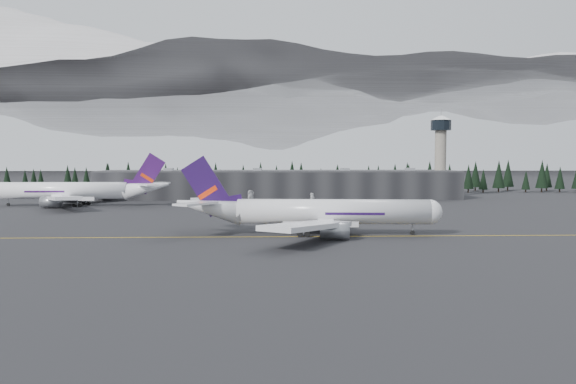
{
  "coord_description": "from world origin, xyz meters",
  "views": [
    {
      "loc": [
        -5.66,
        -130.06,
        17.95
      ],
      "look_at": [
        0.0,
        20.0,
        9.0
      ],
      "focal_mm": 35.0,
      "sensor_mm": 36.0,
      "label": 1
    }
  ],
  "objects_px": {
    "jet_parked": "(78,191)",
    "gse_vehicle_a": "(251,201)",
    "terminal": "(279,184)",
    "control_tower": "(441,147)",
    "jet_main": "(310,212)",
    "gse_vehicle_b": "(312,201)"
  },
  "relations": [
    {
      "from": "control_tower",
      "to": "gse_vehicle_a",
      "type": "xyz_separation_m",
      "value": [
        -87.33,
        -30.56,
        -22.68
      ]
    },
    {
      "from": "terminal",
      "to": "gse_vehicle_b",
      "type": "bearing_deg",
      "value": -65.39
    },
    {
      "from": "gse_vehicle_a",
      "to": "gse_vehicle_b",
      "type": "bearing_deg",
      "value": -25.5
    },
    {
      "from": "jet_parked",
      "to": "gse_vehicle_b",
      "type": "distance_m",
      "value": 91.18
    },
    {
      "from": "terminal",
      "to": "control_tower",
      "type": "distance_m",
      "value": 76.98
    },
    {
      "from": "control_tower",
      "to": "gse_vehicle_a",
      "type": "relative_size",
      "value": 7.26
    },
    {
      "from": "gse_vehicle_a",
      "to": "gse_vehicle_b",
      "type": "distance_m",
      "value": 25.21
    },
    {
      "from": "jet_main",
      "to": "gse_vehicle_a",
      "type": "height_order",
      "value": "jet_main"
    },
    {
      "from": "control_tower",
      "to": "gse_vehicle_a",
      "type": "distance_m",
      "value": 95.26
    },
    {
      "from": "jet_parked",
      "to": "gse_vehicle_a",
      "type": "relative_size",
      "value": 13.24
    },
    {
      "from": "jet_parked",
      "to": "gse_vehicle_a",
      "type": "bearing_deg",
      "value": -168.65
    },
    {
      "from": "terminal",
      "to": "jet_parked",
      "type": "relative_size",
      "value": 2.33
    },
    {
      "from": "control_tower",
      "to": "jet_main",
      "type": "distance_m",
      "value": 145.47
    },
    {
      "from": "terminal",
      "to": "jet_main",
      "type": "xyz_separation_m",
      "value": [
        4.44,
        -122.92,
        -1.04
      ]
    },
    {
      "from": "jet_main",
      "to": "terminal",
      "type": "bearing_deg",
      "value": 96.65
    },
    {
      "from": "jet_parked",
      "to": "gse_vehicle_b",
      "type": "height_order",
      "value": "jet_parked"
    },
    {
      "from": "jet_parked",
      "to": "gse_vehicle_a",
      "type": "height_order",
      "value": "jet_parked"
    },
    {
      "from": "control_tower",
      "to": "jet_parked",
      "type": "bearing_deg",
      "value": -164.34
    },
    {
      "from": "gse_vehicle_b",
      "to": "jet_main",
      "type": "bearing_deg",
      "value": -38.59
    },
    {
      "from": "jet_main",
      "to": "jet_parked",
      "type": "distance_m",
      "value": 116.71
    },
    {
      "from": "jet_parked",
      "to": "gse_vehicle_a",
      "type": "xyz_separation_m",
      "value": [
        65.09,
        12.16,
        -4.98
      ]
    },
    {
      "from": "terminal",
      "to": "jet_main",
      "type": "relative_size",
      "value": 2.52
    }
  ]
}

